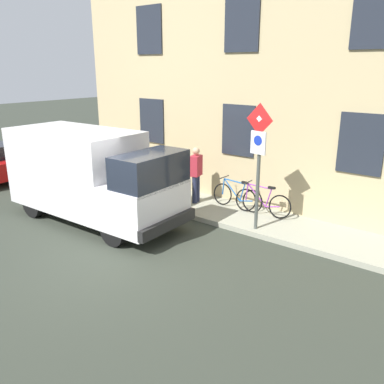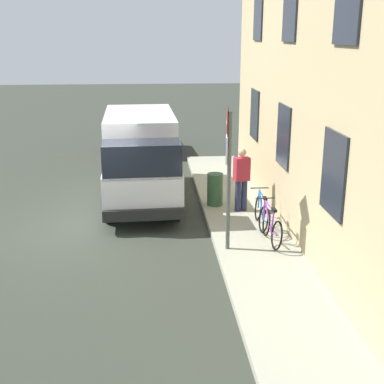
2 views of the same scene
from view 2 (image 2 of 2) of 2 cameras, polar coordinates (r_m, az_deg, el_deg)
name	(u,v)px [view 2 (image 2 of 2)]	position (r m, az deg, el deg)	size (l,w,h in m)	color
ground_plane	(89,232)	(13.02, -11.43, -4.42)	(80.00, 80.00, 0.00)	#2E332A
sidewalk_slab	(244,225)	(13.10, 5.83, -3.69)	(1.84, 14.82, 0.14)	gray
building_facade	(302,80)	(12.60, 12.13, 12.08)	(0.75, 12.82, 7.35)	tan
sign_post_stacked	(228,157)	(10.86, 3.99, 3.86)	(0.18, 0.56, 3.09)	#474C47
delivery_van	(141,156)	(14.95, -5.74, 4.00)	(2.18, 5.39, 2.50)	silver
parked_hatchback	(147,134)	(21.67, -5.02, 6.50)	(2.00, 4.10, 1.38)	#A70F0F
bicycle_purple	(270,225)	(11.92, 8.67, -3.68)	(0.46, 1.72, 0.89)	black
bicycle_blue	(262,213)	(12.69, 7.82, -2.34)	(0.46, 1.71, 0.89)	black
pedestrian	(241,177)	(13.68, 5.53, 1.63)	(0.45, 0.34, 1.72)	#262B47
litter_bin	(215,189)	(14.23, 2.58, 0.30)	(0.44, 0.44, 0.90)	#2D5133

